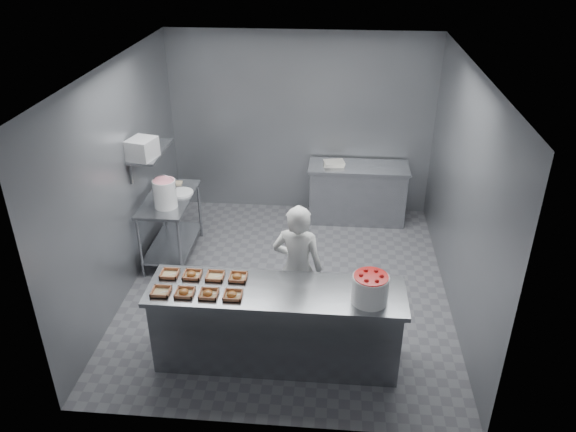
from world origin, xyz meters
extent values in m
plane|color=#4C4C51|center=(0.00, 0.00, 0.00)|extent=(4.50, 4.50, 0.00)
plane|color=white|center=(0.00, 0.00, 2.80)|extent=(4.50, 4.50, 0.00)
cube|color=slate|center=(0.00, 2.25, 1.40)|extent=(4.00, 0.04, 2.80)
cube|color=slate|center=(-2.00, 0.00, 1.40)|extent=(0.04, 4.50, 2.80)
cube|color=slate|center=(2.00, 0.00, 1.40)|extent=(0.04, 4.50, 2.80)
cube|color=slate|center=(0.00, -1.35, 0.88)|extent=(2.60, 0.70, 0.05)
cube|color=slate|center=(0.00, -1.35, 0.42)|extent=(2.50, 0.64, 0.85)
cube|color=slate|center=(-1.65, 0.60, 0.88)|extent=(0.60, 1.20, 0.04)
cube|color=slate|center=(-1.65, 0.60, 0.20)|extent=(0.56, 1.15, 0.03)
cylinder|color=slate|center=(-1.91, 0.04, 0.44)|extent=(0.04, 0.04, 0.88)
cylinder|color=slate|center=(-1.39, 0.04, 0.44)|extent=(0.04, 0.04, 0.88)
cylinder|color=slate|center=(-1.91, 1.16, 0.44)|extent=(0.04, 0.04, 0.88)
cylinder|color=slate|center=(-1.39, 1.16, 0.44)|extent=(0.04, 0.04, 0.88)
cube|color=slate|center=(0.90, 1.90, 0.88)|extent=(1.50, 0.60, 0.05)
cube|color=slate|center=(0.90, 1.90, 0.42)|extent=(1.44, 0.55, 0.85)
cube|color=slate|center=(-1.82, 0.60, 1.55)|extent=(0.35, 0.90, 0.03)
cube|color=tan|center=(-1.13, -1.51, 0.92)|extent=(0.18, 0.18, 0.04)
cube|color=white|center=(-1.09, -1.49, 0.91)|extent=(0.10, 0.06, 0.00)
cube|color=tan|center=(-0.89, -1.51, 0.92)|extent=(0.18, 0.18, 0.04)
cube|color=white|center=(-0.85, -1.49, 0.91)|extent=(0.10, 0.06, 0.00)
ellipsoid|color=#A35C28|center=(-0.90, -1.51, 0.93)|extent=(0.10, 0.10, 0.05)
cube|color=tan|center=(-0.65, -1.51, 0.92)|extent=(0.18, 0.18, 0.04)
cube|color=white|center=(-0.61, -1.49, 0.91)|extent=(0.10, 0.06, 0.00)
ellipsoid|color=#A35C28|center=(-0.66, -1.51, 0.93)|extent=(0.10, 0.10, 0.05)
cube|color=tan|center=(-0.41, -1.51, 0.92)|extent=(0.18, 0.18, 0.04)
cube|color=white|center=(-0.37, -1.49, 0.91)|extent=(0.10, 0.06, 0.00)
ellipsoid|color=#A35C28|center=(-0.42, -1.51, 0.93)|extent=(0.10, 0.10, 0.05)
cube|color=tan|center=(-1.13, -1.19, 0.92)|extent=(0.18, 0.18, 0.04)
cube|color=white|center=(-1.09, -1.18, 0.91)|extent=(0.10, 0.06, 0.00)
cube|color=tan|center=(-0.89, -1.19, 0.92)|extent=(0.18, 0.18, 0.04)
cube|color=white|center=(-0.85, -1.18, 0.91)|extent=(0.10, 0.06, 0.00)
ellipsoid|color=#A35C28|center=(-0.90, -1.19, 0.93)|extent=(0.10, 0.10, 0.05)
cube|color=tan|center=(-0.65, -1.19, 0.92)|extent=(0.18, 0.18, 0.04)
cube|color=white|center=(-0.61, -1.18, 0.91)|extent=(0.10, 0.06, 0.00)
cube|color=tan|center=(-0.41, -1.19, 0.92)|extent=(0.18, 0.18, 0.04)
cube|color=white|center=(-0.37, -1.18, 0.91)|extent=(0.10, 0.06, 0.00)
ellipsoid|color=#A35C28|center=(-0.42, -1.19, 0.93)|extent=(0.10, 0.10, 0.05)
imported|color=silver|center=(0.17, -0.75, 0.77)|extent=(0.61, 0.45, 1.55)
cylinder|color=silver|center=(0.92, -1.46, 1.04)|extent=(0.35, 0.35, 0.28)
cylinder|color=red|center=(0.92, -1.46, 1.17)|extent=(0.33, 0.33, 0.04)
cylinder|color=silver|center=(-1.60, 0.34, 1.08)|extent=(0.29, 0.29, 0.37)
cylinder|color=#CF6778|center=(-1.60, 0.34, 1.26)|extent=(0.27, 0.27, 0.02)
torus|color=slate|center=(-1.60, 0.34, 1.20)|extent=(0.31, 0.01, 0.31)
cylinder|color=silver|center=(-1.51, 0.73, 0.91)|extent=(0.39, 0.39, 0.03)
cube|color=#CCB28C|center=(-1.65, 1.04, 0.91)|extent=(0.15, 0.13, 0.02)
cube|color=gray|center=(-1.82, 0.33, 1.69)|extent=(0.37, 0.40, 0.25)
cube|color=silver|center=(0.53, 1.90, 0.93)|extent=(0.31, 0.24, 0.06)
camera|label=1|loc=(0.52, -5.92, 4.20)|focal=35.00mm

